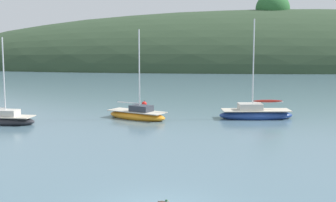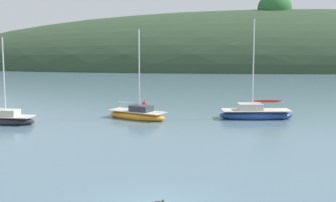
{
  "view_description": "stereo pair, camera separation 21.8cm",
  "coord_description": "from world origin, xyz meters",
  "px_view_note": "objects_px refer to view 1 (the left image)",
  "views": [
    {
      "loc": [
        0.78,
        -16.32,
        6.03
      ],
      "look_at": [
        0.0,
        20.0,
        1.2
      ],
      "focal_mm": 51.57,
      "sensor_mm": 36.0,
      "label": 1
    },
    {
      "loc": [
        1.0,
        -16.31,
        6.03
      ],
      "look_at": [
        0.0,
        20.0,
        1.2
      ],
      "focal_mm": 51.57,
      "sensor_mm": 36.0,
      "label": 2
    }
  ],
  "objects_px": {
    "sailboat_grey_yawl": "(137,115)",
    "sailboat_red_portside": "(3,120)",
    "mooring_buoy_channel": "(144,104)",
    "sailboat_navy_dinghy": "(255,114)"
  },
  "relations": [
    {
      "from": "sailboat_navy_dinghy",
      "to": "sailboat_grey_yawl",
      "type": "xyz_separation_m",
      "value": [
        -8.78,
        -0.34,
        -0.04
      ]
    },
    {
      "from": "sailboat_red_portside",
      "to": "sailboat_navy_dinghy",
      "type": "xyz_separation_m",
      "value": [
        17.99,
        2.67,
        0.05
      ]
    },
    {
      "from": "mooring_buoy_channel",
      "to": "sailboat_navy_dinghy",
      "type": "bearing_deg",
      "value": -38.01
    },
    {
      "from": "sailboat_red_portside",
      "to": "sailboat_grey_yawl",
      "type": "distance_m",
      "value": 9.5
    },
    {
      "from": "sailboat_grey_yawl",
      "to": "mooring_buoy_channel",
      "type": "height_order",
      "value": "sailboat_grey_yawl"
    },
    {
      "from": "sailboat_red_portside",
      "to": "sailboat_navy_dinghy",
      "type": "distance_m",
      "value": 18.18
    },
    {
      "from": "sailboat_red_portside",
      "to": "sailboat_navy_dinghy",
      "type": "relative_size",
      "value": 0.82
    },
    {
      "from": "sailboat_red_portside",
      "to": "sailboat_grey_yawl",
      "type": "height_order",
      "value": "sailboat_grey_yawl"
    },
    {
      "from": "sailboat_grey_yawl",
      "to": "sailboat_red_portside",
      "type": "bearing_deg",
      "value": -165.79
    },
    {
      "from": "sailboat_grey_yawl",
      "to": "mooring_buoy_channel",
      "type": "distance_m",
      "value": 7.21
    }
  ]
}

